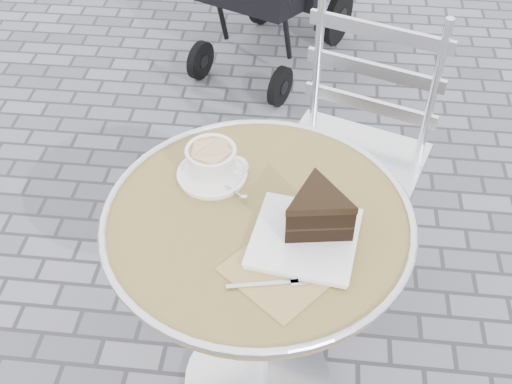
# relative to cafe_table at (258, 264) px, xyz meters

# --- Properties ---
(ground) EXTENTS (80.00, 80.00, 0.00)m
(ground) POSITION_rel_cafe_table_xyz_m (0.00, 0.00, -0.57)
(ground) COLOR slate
(ground) RESTS_ON ground
(cafe_table) EXTENTS (0.72, 0.72, 0.74)m
(cafe_table) POSITION_rel_cafe_table_xyz_m (0.00, 0.00, 0.00)
(cafe_table) COLOR silver
(cafe_table) RESTS_ON ground
(cappuccino_set) EXTENTS (0.17, 0.17, 0.08)m
(cappuccino_set) POSITION_rel_cafe_table_xyz_m (-0.12, 0.12, 0.20)
(cappuccino_set) COLOR white
(cappuccino_set) RESTS_ON cafe_table
(cake_plate_set) EXTENTS (0.32, 0.36, 0.12)m
(cake_plate_set) POSITION_rel_cafe_table_xyz_m (0.13, -0.04, 0.22)
(cake_plate_set) COLOR #A28258
(cake_plate_set) RESTS_ON cafe_table
(bistro_chair) EXTENTS (0.54, 0.54, 0.94)m
(bistro_chair) POSITION_rel_cafe_table_xyz_m (0.25, 0.56, 0.01)
(bistro_chair) COLOR silver
(bistro_chair) RESTS_ON ground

